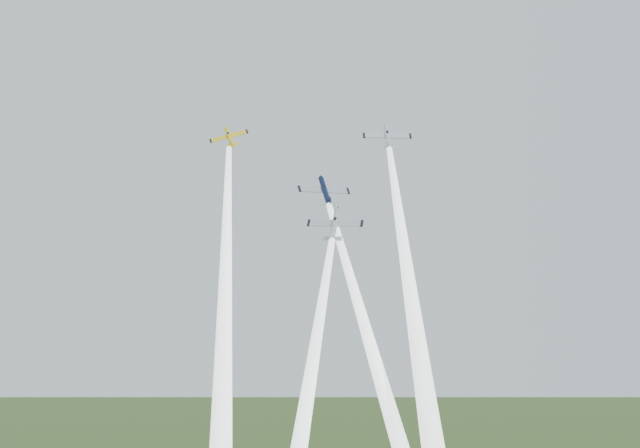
{
  "coord_description": "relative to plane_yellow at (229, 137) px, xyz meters",
  "views": [
    {
      "loc": [
        9.5,
        -125.72,
        75.12
      ],
      "look_at": [
        0.0,
        -6.0,
        92.0
      ],
      "focal_mm": 45.0,
      "sensor_mm": 36.0,
      "label": 1
    }
  ],
  "objects": [
    {
      "name": "plane_yellow",
      "position": [
        0.0,
        0.0,
        0.0
      ],
      "size": [
        8.71,
        6.04,
        7.56
      ],
      "primitive_type": null,
      "rotation": [
        0.87,
        -0.29,
        0.19
      ],
      "color": "yellow"
    },
    {
      "name": "smoke_trail_yellow",
      "position": [
        3.91,
        -20.86,
        -25.28
      ],
      "size": [
        10.1,
        40.22,
        47.41
      ],
      "primitive_type": null,
      "rotation": [
        -0.7,
        0.0,
        0.19
      ],
      "color": "white"
    },
    {
      "name": "plane_navy",
      "position": [
        17.3,
        -9.69,
        -11.55
      ],
      "size": [
        10.23,
        8.99,
        7.35
      ],
      "primitive_type": null,
      "rotation": [
        0.87,
        -0.01,
        0.37
      ],
      "color": "#0C1737"
    },
    {
      "name": "smoke_trail_navy",
      "position": [
        26.0,
        -31.98,
        -40.05
      ],
      "size": [
        19.17,
        43.66,
        53.84
      ],
      "primitive_type": null,
      "rotation": [
        -0.7,
        0.0,
        0.37
      ],
      "color": "white"
    },
    {
      "name": "plane_silver_right",
      "position": [
        27.24,
        -5.71,
        -1.96
      ],
      "size": [
        8.61,
        6.93,
        6.89
      ],
      "primitive_type": null,
      "rotation": [
        0.87,
        0.0,
        0.12
      ],
      "color": "silver"
    },
    {
      "name": "smoke_trail_silver_right",
      "position": [
        29.68,
        -26.63,
        -27.05
      ],
      "size": [
        7.33,
        40.13,
        47.02
      ],
      "primitive_type": null,
      "rotation": [
        -0.7,
        0.0,
        0.12
      ],
      "color": "white"
    },
    {
      "name": "plane_silver_low",
      "position": [
        19.43,
        -20.24,
        -18.37
      ],
      "size": [
        8.93,
        6.97,
        7.28
      ],
      "primitive_type": null,
      "rotation": [
        0.87,
        0.04,
        -0.11
      ],
      "color": "#B5BEC4"
    },
    {
      "name": "smoke_trail_silver_low",
      "position": [
        17.09,
        -41.82,
        -44.23
      ],
      "size": [
        7.15,
        41.42,
        48.55
      ],
      "primitive_type": null,
      "rotation": [
        -0.7,
        0.0,
        -0.11
      ],
      "color": "white"
    }
  ]
}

